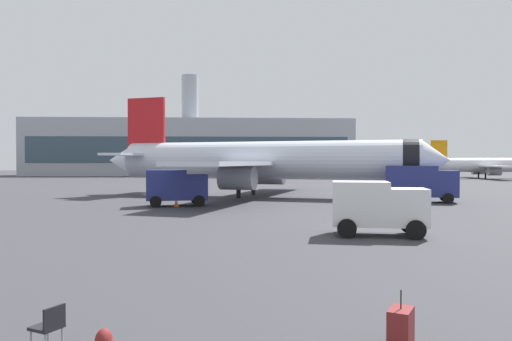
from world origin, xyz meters
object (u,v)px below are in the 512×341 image
at_px(safety_cone_mid, 405,200).
at_px(rolling_suitcase, 401,327).
at_px(cargo_van, 378,205).
at_px(airplane_at_gate, 263,161).
at_px(service_truck, 176,186).
at_px(fuel_truck, 420,182).
at_px(gate_chair, 49,325).
at_px(safety_cone_near, 176,203).
at_px(airplane_taxiing, 489,165).

relative_size(safety_cone_mid, rolling_suitcase, 0.68).
relative_size(cargo_van, rolling_suitcase, 4.30).
distance_m(airplane_at_gate, service_truck, 12.40).
height_order(airplane_at_gate, fuel_truck, airplane_at_gate).
bearing_deg(rolling_suitcase, safety_cone_mid, 69.51).
xyz_separation_m(service_truck, rolling_suitcase, (7.66, -29.81, -1.22)).
distance_m(safety_cone_mid, gate_chair, 35.20).
relative_size(service_truck, safety_cone_near, 8.18).
bearing_deg(rolling_suitcase, gate_chair, 178.57).
bearing_deg(airplane_at_gate, gate_chair, -99.61).
bearing_deg(safety_cone_mid, rolling_suitcase, -110.49).
distance_m(airplane_taxiing, safety_cone_near, 84.05).
relative_size(safety_cone_near, rolling_suitcase, 0.57).
relative_size(fuel_truck, safety_cone_near, 10.33).
relative_size(fuel_truck, rolling_suitcase, 5.86).
distance_m(airplane_taxiing, service_truck, 83.58).
xyz_separation_m(airplane_taxiing, cargo_van, (-47.27, -75.59, -1.38)).
height_order(fuel_truck, gate_chair, fuel_truck).
distance_m(airplane_taxiing, cargo_van, 89.17).
relative_size(cargo_van, gate_chair, 5.50).
distance_m(airplane_at_gate, cargo_van, 26.04).
relative_size(airplane_at_gate, fuel_truck, 5.37).
bearing_deg(safety_cone_mid, airplane_taxiing, 55.99).
bearing_deg(service_truck, fuel_truck, 6.90).
relative_size(service_truck, safety_cone_mid, 6.83).
height_order(airplane_taxiing, fuel_truck, airplane_taxiing).
height_order(fuel_truck, safety_cone_mid, fuel_truck).
xyz_separation_m(fuel_truck, safety_cone_mid, (-2.02, -1.93, -1.40)).
bearing_deg(airplane_at_gate, rolling_suitcase, -90.00).
bearing_deg(service_truck, cargo_van, -54.62).
height_order(cargo_van, gate_chair, cargo_van).
bearing_deg(service_truck, safety_cone_mid, 1.85).
relative_size(service_truck, cargo_van, 1.08).
bearing_deg(airplane_at_gate, cargo_van, -81.58).
bearing_deg(safety_cone_mid, airplane_at_gate, 141.86).
bearing_deg(gate_chair, safety_cone_near, 91.78).
xyz_separation_m(airplane_at_gate, gate_chair, (-6.63, -39.18, -3.16)).
relative_size(service_truck, gate_chair, 5.94).
bearing_deg(airplane_at_gate, safety_cone_near, -126.22).
bearing_deg(fuel_truck, rolling_suitcase, -112.48).
distance_m(rolling_suitcase, gate_chair, 6.64).
bearing_deg(gate_chair, airplane_taxiing, 57.07).
bearing_deg(gate_chair, safety_cone_mid, 59.25).
bearing_deg(gate_chair, airplane_at_gate, 80.39).
height_order(airplane_at_gate, airplane_taxiing, airplane_at_gate).
distance_m(cargo_van, safety_cone_mid, 18.41).
height_order(cargo_van, rolling_suitcase, cargo_van).
bearing_deg(airplane_at_gate, service_truck, -128.76).
relative_size(service_truck, rolling_suitcase, 4.64).
height_order(safety_cone_near, rolling_suitcase, rolling_suitcase).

